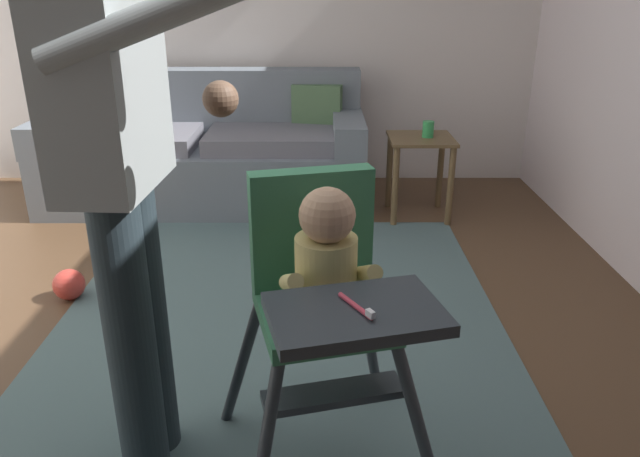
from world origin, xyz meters
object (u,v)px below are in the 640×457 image
toy_ball (66,285)px  adult_standing (117,174)px  sippy_cup (425,129)px  side_table (417,159)px  couch (205,153)px  high_chair (322,281)px

toy_ball → adult_standing: bearing=-57.2°
toy_ball → sippy_cup: (1.87, 1.13, 0.50)m
sippy_cup → side_table: bearing=-180.0°
couch → toy_ball: size_ratio=14.32×
side_table → sippy_cup: (0.04, 0.00, 0.19)m
high_chair → adult_standing: 0.62m
couch → high_chair: (0.78, -2.54, 0.31)m
couch → adult_standing: 2.59m
side_table → sippy_cup: 0.19m
adult_standing → side_table: (1.16, 2.18, -0.56)m
high_chair → toy_ball: size_ratio=6.20×
toy_ball → side_table: bearing=31.7°
sippy_cup → toy_ball: bearing=-148.8°
couch → high_chair: 2.67m
couch → adult_standing: adult_standing is taller
adult_standing → side_table: adult_standing is taller
couch → sippy_cup: couch is taller
adult_standing → side_table: size_ratio=3.18×
side_table → sippy_cup: bearing=0.0°
couch → toy_ball: couch is taller
high_chair → side_table: size_ratio=1.78×
couch → toy_ball: 1.55m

